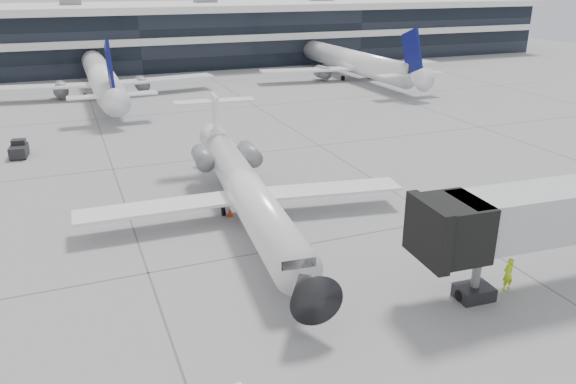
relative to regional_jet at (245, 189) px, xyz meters
name	(u,v)px	position (x,y,z in m)	size (l,w,h in m)	color
ground	(308,244)	(2.41, -5.29, -2.24)	(220.00, 220.00, 0.00)	gray
terminal	(132,39)	(2.41, 76.71, 2.76)	(170.00, 22.00, 10.00)	black
bg_jet_center	(103,95)	(-5.59, 49.71, -2.24)	(32.00, 40.00, 9.60)	white
bg_jet_right	(351,78)	(34.41, 49.71, -2.24)	(32.00, 40.00, 9.60)	white
regional_jet	(245,189)	(0.00, 0.00, 0.00)	(22.79, 28.46, 6.57)	white
ramp_worker	(508,274)	(10.17, -14.29, -1.31)	(0.68, 0.45, 1.86)	#CDFC1A
traffic_cone	(230,212)	(-0.93, 0.87, -1.97)	(0.39, 0.39, 0.58)	red
far_tug	(19,150)	(-15.36, 21.74, -1.54)	(1.72, 2.62, 1.57)	black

